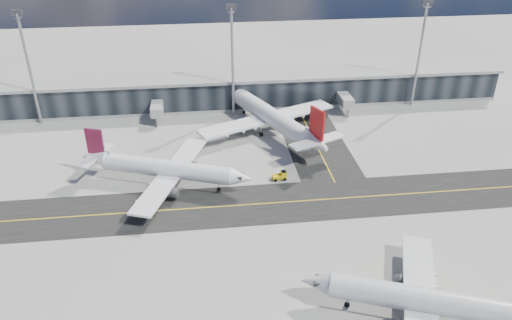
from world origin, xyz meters
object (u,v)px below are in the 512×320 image
(baggage_tug, at_px, (281,176))
(service_van, at_px, (313,137))
(airliner_af, at_px, (165,169))
(airliner_near, at_px, (433,302))
(airliner_redtail, at_px, (272,117))

(baggage_tug, relative_size, service_van, 0.61)
(airliner_af, height_order, service_van, airliner_af)
(airliner_near, bearing_deg, service_van, 24.20)
(airliner_af, height_order, airliner_redtail, airliner_redtail)
(airliner_af, xyz_separation_m, airliner_near, (38.28, -41.98, -0.01))
(airliner_near, distance_m, baggage_tug, 43.34)
(airliner_redtail, xyz_separation_m, airliner_near, (13.07, -63.33, -0.70))
(airliner_redtail, height_order, service_van, airliner_redtail)
(airliner_redtail, distance_m, baggage_tug, 22.84)
(airliner_af, xyz_separation_m, airliner_redtail, (25.22, 21.35, 0.69))
(airliner_af, distance_m, baggage_tug, 24.01)
(airliner_af, bearing_deg, airliner_redtail, 150.76)
(service_van, bearing_deg, airliner_redtail, 145.40)
(airliner_af, relative_size, airliner_redtail, 0.85)
(baggage_tug, bearing_deg, airliner_af, -97.49)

